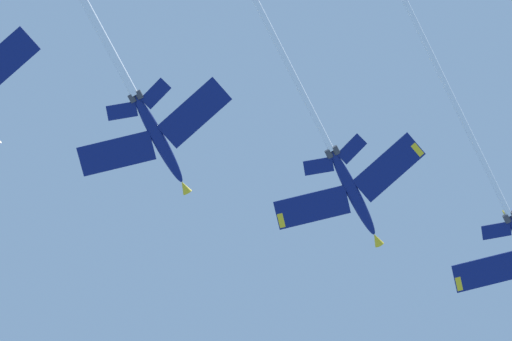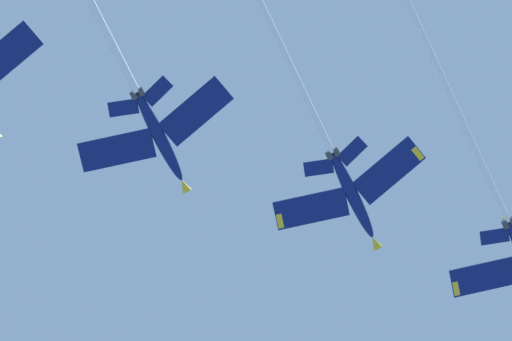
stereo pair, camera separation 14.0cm
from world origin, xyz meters
TOP-DOWN VIEW (x-y plane):
  - jet_lead at (11.62, 14.85)m, footprint 22.03×53.64m
  - jet_second at (22.53, 35.77)m, footprint 22.01×52.11m
  - jet_third at (34.09, 61.84)m, footprint 23.58×57.42m

SIDE VIEW (x-z plane):
  - jet_third at x=34.09m, z-range 126.23..136.69m
  - jet_second at x=22.53m, z-range 129.13..139.53m
  - jet_lead at x=11.62m, z-range 131.42..141.79m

